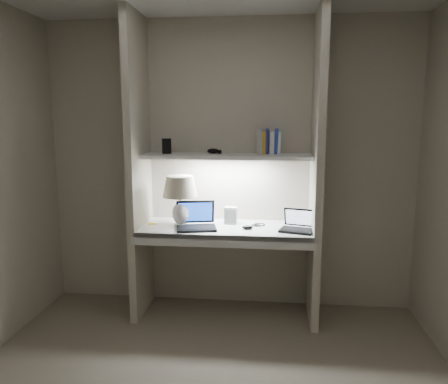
# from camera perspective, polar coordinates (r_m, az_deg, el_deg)

# --- Properties ---
(back_wall) EXTENTS (3.20, 0.01, 2.50)m
(back_wall) POSITION_cam_1_polar(r_m,az_deg,el_deg) (3.83, 0.67, 3.45)
(back_wall) COLOR beige
(back_wall) RESTS_ON floor
(alcove_panel_left) EXTENTS (0.06, 0.55, 2.50)m
(alcove_panel_left) POSITION_cam_1_polar(r_m,az_deg,el_deg) (3.71, -11.06, 3.05)
(alcove_panel_left) COLOR beige
(alcove_panel_left) RESTS_ON floor
(alcove_panel_right) EXTENTS (0.06, 0.55, 2.50)m
(alcove_panel_right) POSITION_cam_1_polar(r_m,az_deg,el_deg) (3.56, 12.02, 2.75)
(alcove_panel_right) COLOR beige
(alcove_panel_right) RESTS_ON floor
(desk) EXTENTS (1.40, 0.55, 0.04)m
(desk) POSITION_cam_1_polar(r_m,az_deg,el_deg) (3.66, 0.24, -4.84)
(desk) COLOR white
(desk) RESTS_ON alcove_panel_left
(desk_apron) EXTENTS (1.46, 0.03, 0.10)m
(desk_apron) POSITION_cam_1_polar(r_m,az_deg,el_deg) (3.41, -0.22, -6.42)
(desk_apron) COLOR silver
(desk_apron) RESTS_ON desk
(shelf) EXTENTS (1.40, 0.36, 0.03)m
(shelf) POSITION_cam_1_polar(r_m,az_deg,el_deg) (3.65, 0.40, 4.70)
(shelf) COLOR silver
(shelf) RESTS_ON back_wall
(strip_light) EXTENTS (0.60, 0.04, 0.02)m
(strip_light) POSITION_cam_1_polar(r_m,az_deg,el_deg) (3.65, 0.40, 4.36)
(strip_light) COLOR white
(strip_light) RESTS_ON shelf
(table_lamp) EXTENTS (0.29, 0.29, 0.42)m
(table_lamp) POSITION_cam_1_polar(r_m,az_deg,el_deg) (3.64, -5.76, -0.05)
(table_lamp) COLOR white
(table_lamp) RESTS_ON desk
(laptop_main) EXTENTS (0.37, 0.34, 0.22)m
(laptop_main) POSITION_cam_1_polar(r_m,az_deg,el_deg) (3.61, -3.69, -3.91)
(laptop_main) COLOR black
(laptop_main) RESTS_ON desk
(laptop_netbook) EXTENTS (0.31, 0.29, 0.17)m
(laptop_netbook) POSITION_cam_1_polar(r_m,az_deg,el_deg) (3.57, 9.63, -4.35)
(laptop_netbook) COLOR black
(laptop_netbook) RESTS_ON desk
(speaker) EXTENTS (0.11, 0.08, 0.15)m
(speaker) POSITION_cam_1_polar(r_m,az_deg,el_deg) (3.73, 0.90, -3.07)
(speaker) COLOR silver
(speaker) RESTS_ON desk
(mouse) EXTENTS (0.09, 0.06, 0.03)m
(mouse) POSITION_cam_1_polar(r_m,az_deg,el_deg) (3.57, 3.06, -4.62)
(mouse) COLOR black
(mouse) RESTS_ON desk
(cable_coil) EXTENTS (0.10, 0.10, 0.01)m
(cable_coil) POSITION_cam_1_polar(r_m,az_deg,el_deg) (3.71, 4.66, -4.26)
(cable_coil) COLOR black
(cable_coil) RESTS_ON desk
(sticky_note) EXTENTS (0.10, 0.10, 0.00)m
(sticky_note) POSITION_cam_1_polar(r_m,az_deg,el_deg) (3.80, -9.38, -4.09)
(sticky_note) COLOR gold
(sticky_note) RESTS_ON desk
(book_row) EXTENTS (0.20, 0.14, 0.21)m
(book_row) POSITION_cam_1_polar(r_m,az_deg,el_deg) (3.73, 5.89, 6.53)
(book_row) COLOR white
(book_row) RESTS_ON shelf
(shelf_box) EXTENTS (0.08, 0.07, 0.13)m
(shelf_box) POSITION_cam_1_polar(r_m,az_deg,el_deg) (3.75, -7.49, 5.97)
(shelf_box) COLOR black
(shelf_box) RESTS_ON shelf
(shelf_gadget) EXTENTS (0.10, 0.08, 0.04)m
(shelf_gadget) POSITION_cam_1_polar(r_m,az_deg,el_deg) (3.71, -1.43, 5.37)
(shelf_gadget) COLOR black
(shelf_gadget) RESTS_ON shelf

